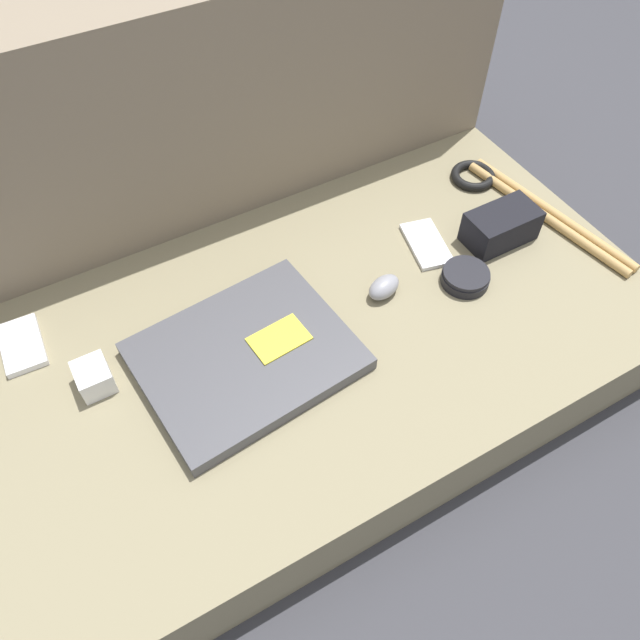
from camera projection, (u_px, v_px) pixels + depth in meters
name	position (u px, v px, depth m)	size (l,w,h in m)	color
ground_plane	(320.00, 371.00, 1.13)	(8.00, 8.00, 0.00)	#38383D
couch_seat	(320.00, 351.00, 1.08)	(1.13, 0.62, 0.13)	#847A5B
couch_backrest	(209.00, 127.00, 1.14)	(1.13, 0.20, 0.54)	#7F705B
laptop	(245.00, 355.00, 0.98)	(0.34, 0.29, 0.03)	#47474C
computer_mouse	(384.00, 287.00, 1.06)	(0.07, 0.05, 0.03)	gray
speaker_puck	(465.00, 277.00, 1.08)	(0.08, 0.08, 0.02)	black
phone_silver	(22.00, 345.00, 1.00)	(0.07, 0.11, 0.01)	silver
phone_black	(427.00, 244.00, 1.14)	(0.09, 0.13, 0.01)	silver
camera_pouch	(501.00, 226.00, 1.13)	(0.13, 0.07, 0.06)	black
charger_brick	(94.00, 377.00, 0.94)	(0.05, 0.06, 0.04)	silver
cable_coil	(473.00, 176.00, 1.25)	(0.09, 0.09, 0.02)	black
drumstick_pair	(548.00, 214.00, 1.18)	(0.09, 0.38, 0.02)	tan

